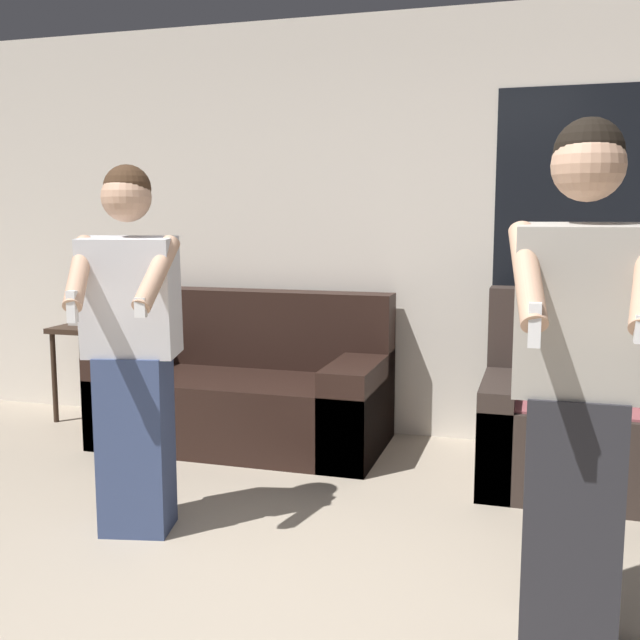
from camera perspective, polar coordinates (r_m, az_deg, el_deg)
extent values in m
cube|color=silver|center=(4.90, 5.41, 6.87)|extent=(6.36, 0.06, 2.70)
cube|color=black|center=(4.78, 19.88, 8.81)|extent=(1.10, 0.01, 1.30)
cube|color=black|center=(4.80, -5.85, -6.79)|extent=(1.78, 0.87, 0.44)
cube|color=black|center=(5.00, -4.50, -0.62)|extent=(1.78, 0.22, 0.51)
cube|color=black|center=(5.11, -13.67, -5.26)|extent=(0.28, 0.87, 0.58)
cube|color=black|center=(4.56, 2.92, -6.65)|extent=(0.28, 0.87, 0.58)
cube|color=#332823|center=(4.29, 18.72, -8.78)|extent=(0.96, 0.87, 0.47)
cube|color=#332823|center=(4.51, 18.86, -1.28)|extent=(0.96, 0.20, 0.56)
cube|color=#332823|center=(4.28, 13.46, -7.93)|extent=(0.18, 0.87, 0.57)
cube|color=#994C51|center=(4.19, 18.89, -5.77)|extent=(0.82, 0.70, 0.01)
cube|color=#332319|center=(5.52, -17.02, -0.62)|extent=(0.49, 0.41, 0.04)
cylinder|color=#332319|center=(5.56, -19.59, -4.18)|extent=(0.04, 0.04, 0.63)
cylinder|color=#332319|center=(5.33, -16.04, -4.53)|extent=(0.04, 0.04, 0.63)
cylinder|color=#332319|center=(5.82, -17.65, -3.54)|extent=(0.04, 0.04, 0.63)
cylinder|color=#332319|center=(5.61, -14.20, -3.85)|extent=(0.04, 0.04, 0.63)
cube|color=beige|center=(5.56, -18.22, 0.27)|extent=(0.10, 0.02, 0.17)
cube|color=beige|center=(5.51, -17.05, 0.15)|extent=(0.13, 0.02, 0.15)
cube|color=#384770|center=(3.56, -13.84, -9.12)|extent=(0.35, 0.30, 0.82)
cube|color=silver|center=(3.42, -14.26, 1.71)|extent=(0.45, 0.33, 0.54)
sphere|color=tan|center=(3.39, -14.54, 9.05)|extent=(0.22, 0.22, 0.22)
sphere|color=#3D2819|center=(3.40, -14.48, 9.69)|extent=(0.21, 0.21, 0.21)
cylinder|color=tan|center=(3.32, -17.88, 3.44)|extent=(0.21, 0.36, 0.31)
cube|color=white|center=(3.19, -18.36, 0.96)|extent=(0.04, 0.04, 0.13)
cylinder|color=tan|center=(3.21, -12.34, 3.49)|extent=(0.10, 0.36, 0.31)
cube|color=white|center=(3.09, -13.50, 0.94)|extent=(0.05, 0.04, 0.08)
cube|color=#28282D|center=(2.72, 18.56, -14.26)|extent=(0.31, 0.25, 0.86)
cube|color=#ADA89E|center=(2.54, 19.28, 0.65)|extent=(0.42, 0.26, 0.57)
sphere|color=tan|center=(2.52, 19.78, 11.05)|extent=(0.23, 0.23, 0.23)
sphere|color=black|center=(2.53, 19.81, 11.93)|extent=(0.22, 0.22, 0.22)
cylinder|color=tan|center=(2.37, 15.52, 3.33)|extent=(0.14, 0.36, 0.33)
cube|color=white|center=(2.24, 16.04, -0.37)|extent=(0.04, 0.04, 0.13)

